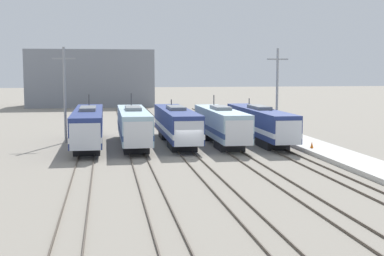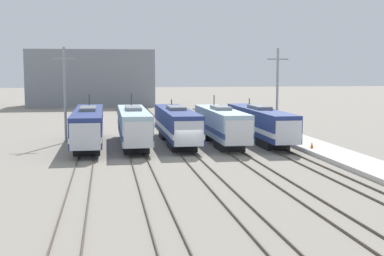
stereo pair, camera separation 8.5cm
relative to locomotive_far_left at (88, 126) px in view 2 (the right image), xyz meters
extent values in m
plane|color=gray|center=(9.41, -7.95, -2.14)|extent=(400.00, 400.00, 0.00)
cube|color=#4C4238|center=(-0.72, -7.95, -2.06)|extent=(0.07, 120.00, 0.15)
cube|color=#4C4238|center=(0.72, -7.95, -2.06)|extent=(0.07, 120.00, 0.15)
cube|color=#4C4238|center=(3.99, -7.95, -2.06)|extent=(0.07, 120.00, 0.15)
cube|color=#4C4238|center=(5.42, -7.95, -2.06)|extent=(0.07, 120.00, 0.15)
cube|color=#4C4238|center=(8.69, -7.95, -2.06)|extent=(0.07, 120.00, 0.15)
cube|color=#4C4238|center=(10.13, -7.95, -2.06)|extent=(0.07, 120.00, 0.15)
cube|color=#4C4238|center=(13.40, -7.95, -2.06)|extent=(0.07, 120.00, 0.15)
cube|color=#4C4238|center=(14.83, -7.95, -2.06)|extent=(0.07, 120.00, 0.15)
cube|color=#4C4238|center=(18.10, -7.95, -2.06)|extent=(0.07, 120.00, 0.15)
cube|color=#4C4238|center=(19.54, -7.95, -2.06)|extent=(0.07, 120.00, 0.15)
cube|color=black|center=(0.00, -4.36, -1.66)|extent=(2.51, 4.26, 0.95)
cube|color=black|center=(0.00, 5.31, -1.66)|extent=(2.51, 4.26, 0.95)
cube|color=navy|center=(0.00, 0.47, 0.24)|extent=(2.95, 19.35, 2.84)
cube|color=silver|center=(0.00, 0.47, -0.33)|extent=(2.99, 19.39, 0.51)
cube|color=silver|center=(0.00, -8.38, 0.02)|extent=(2.72, 1.83, 2.42)
cube|color=black|center=(0.00, -9.22, 0.55)|extent=(2.31, 0.08, 0.68)
cube|color=slate|center=(0.00, 0.47, 1.83)|extent=(1.62, 4.84, 0.35)
cylinder|color=#38383D|center=(0.00, 4.73, 2.39)|extent=(0.12, 0.12, 1.47)
cube|color=#232326|center=(4.71, -4.32, -1.66)|extent=(2.46, 3.76, 0.95)
cube|color=#232326|center=(4.71, 4.23, -1.66)|extent=(2.46, 3.76, 0.95)
cube|color=#9EBCCC|center=(4.71, -0.04, 0.24)|extent=(2.89, 17.11, 2.86)
cube|color=navy|center=(4.71, -0.04, -0.33)|extent=(2.93, 17.15, 0.51)
cube|color=silver|center=(4.71, -7.56, 0.03)|extent=(2.66, 2.28, 2.43)
cube|color=black|center=(4.71, -8.62, 0.56)|extent=(2.26, 0.08, 0.68)
cube|color=gray|center=(4.71, -0.04, 1.85)|extent=(1.59, 4.28, 0.35)
cylinder|color=#38383D|center=(4.71, 3.72, 2.47)|extent=(0.12, 0.12, 1.60)
cube|color=black|center=(9.41, -3.60, -1.66)|extent=(2.56, 4.05, 0.95)
cube|color=black|center=(9.41, 5.61, -1.66)|extent=(2.56, 4.05, 0.95)
cube|color=navy|center=(9.41, 1.00, 0.21)|extent=(3.01, 18.40, 2.79)
cube|color=silver|center=(9.41, 1.00, -0.35)|extent=(3.05, 18.44, 0.50)
cube|color=silver|center=(9.41, -7.14, 0.00)|extent=(2.77, 2.31, 2.37)
cube|color=black|center=(9.41, -8.22, 0.52)|extent=(2.36, 0.08, 0.66)
cube|color=slate|center=(9.41, 1.00, 1.77)|extent=(1.66, 4.60, 0.35)
cylinder|color=#38383D|center=(9.41, 5.05, 2.03)|extent=(0.12, 0.12, 0.86)
cube|color=#232326|center=(14.12, -4.38, -1.66)|extent=(2.48, 3.62, 0.95)
cube|color=#232326|center=(14.12, 3.85, -1.66)|extent=(2.48, 3.62, 0.95)
cube|color=#9EBCCC|center=(14.12, -0.27, 0.22)|extent=(2.92, 16.46, 2.82)
cube|color=navy|center=(14.12, -0.27, -0.34)|extent=(2.96, 16.50, 0.51)
cube|color=silver|center=(14.12, -7.54, 0.01)|extent=(2.68, 2.13, 2.40)
cube|color=black|center=(14.12, -8.52, 0.54)|extent=(2.28, 0.08, 0.67)
cube|color=gray|center=(14.12, -0.27, 1.81)|extent=(1.60, 4.11, 0.35)
cylinder|color=#38383D|center=(14.12, 3.35, 2.33)|extent=(0.12, 0.12, 1.39)
cube|color=black|center=(18.82, -3.89, -1.66)|extent=(2.37, 4.29, 0.95)
cube|color=black|center=(18.82, 5.87, -1.66)|extent=(2.37, 4.29, 0.95)
cube|color=navy|center=(18.82, 0.99, 0.18)|extent=(2.78, 19.52, 2.73)
cube|color=silver|center=(18.82, 0.99, -0.37)|extent=(2.82, 19.56, 0.49)
cube|color=silver|center=(18.82, -7.72, -0.03)|extent=(2.56, 2.29, 2.32)
cube|color=black|center=(18.82, -8.79, 0.48)|extent=(2.18, 0.08, 0.65)
cube|color=slate|center=(18.82, 0.99, 1.72)|extent=(1.53, 4.88, 0.35)
cylinder|color=#38383D|center=(18.82, 5.29, 2.02)|extent=(0.12, 0.12, 0.95)
cylinder|color=gray|center=(-2.58, 3.61, 3.12)|extent=(0.28, 0.28, 10.51)
cube|color=gray|center=(-2.58, 3.61, 7.11)|extent=(2.53, 0.16, 0.16)
cylinder|color=gray|center=(21.73, 3.61, 3.12)|extent=(0.28, 0.28, 10.51)
cube|color=gray|center=(21.73, 3.61, 7.11)|extent=(2.53, 0.16, 0.16)
cube|color=beige|center=(22.87, -7.95, -1.94)|extent=(4.00, 120.00, 0.40)
cone|color=orange|center=(21.70, -7.45, -1.41)|extent=(0.32, 0.32, 0.64)
cube|color=gray|center=(-1.19, 65.49, 4.04)|extent=(27.15, 14.76, 12.35)
camera|label=1|loc=(1.79, -56.63, 5.88)|focal=50.00mm
camera|label=2|loc=(1.88, -56.64, 5.88)|focal=50.00mm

